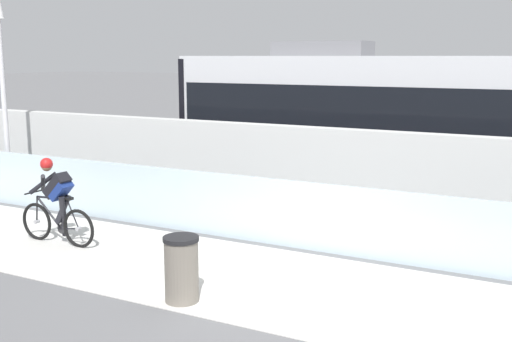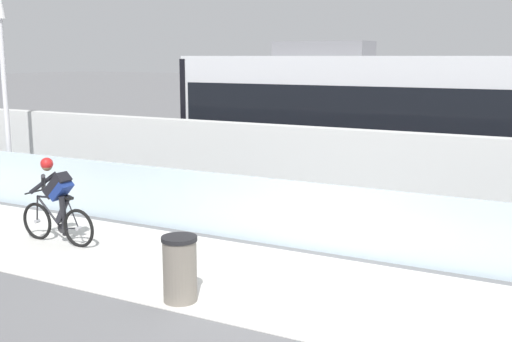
% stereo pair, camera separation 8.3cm
% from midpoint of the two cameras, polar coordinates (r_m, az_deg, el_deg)
% --- Properties ---
extents(ground_plane, '(200.00, 200.00, 0.00)m').
position_cam_midpoint_polar(ground_plane, '(9.76, 1.98, -10.29)').
color(ground_plane, slate).
extents(bike_path_deck, '(32.00, 3.20, 0.01)m').
position_cam_midpoint_polar(bike_path_deck, '(9.76, 1.98, -10.26)').
color(bike_path_deck, silver).
rests_on(bike_path_deck, ground).
extents(glass_parapet, '(32.00, 0.05, 1.24)m').
position_cam_midpoint_polar(glass_parapet, '(11.19, 6.16, -4.30)').
color(glass_parapet, silver).
rests_on(glass_parapet, ground).
extents(concrete_barrier_wall, '(32.00, 0.36, 2.01)m').
position_cam_midpoint_polar(concrete_barrier_wall, '(12.76, 9.20, -0.78)').
color(concrete_barrier_wall, silver).
rests_on(concrete_barrier_wall, ground).
extents(tram_rail_near, '(32.00, 0.08, 0.01)m').
position_cam_midpoint_polar(tram_rail_near, '(15.29, 12.10, -2.86)').
color(tram_rail_near, '#595654').
rests_on(tram_rail_near, ground).
extents(tram_rail_far, '(32.00, 0.08, 0.01)m').
position_cam_midpoint_polar(tram_rail_far, '(16.65, 13.47, -1.84)').
color(tram_rail_far, '#595654').
rests_on(tram_rail_far, ground).
extents(tram, '(11.06, 2.54, 3.81)m').
position_cam_midpoint_polar(tram, '(15.72, 12.45, 4.47)').
color(tram, silver).
rests_on(tram, ground).
extents(cyclist_on_bike, '(1.77, 0.58, 1.61)m').
position_cam_midpoint_polar(cyclist_on_bike, '(12.17, -17.84, -2.77)').
color(cyclist_on_bike, black).
rests_on(cyclist_on_bike, ground).
extents(lamp_post_antenna, '(0.28, 0.28, 5.20)m').
position_cam_midpoint_polar(lamp_post_antenna, '(16.09, -22.23, 9.08)').
color(lamp_post_antenna, gray).
rests_on(lamp_post_antenna, ground).
extents(trash_bin, '(0.51, 0.51, 0.96)m').
position_cam_midpoint_polar(trash_bin, '(9.04, -7.03, -8.83)').
color(trash_bin, slate).
rests_on(trash_bin, ground).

